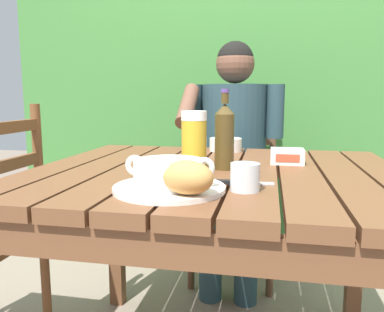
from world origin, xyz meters
name	(u,v)px	position (x,y,z in m)	size (l,w,h in m)	color
dining_table	(215,199)	(0.00, 0.00, 0.66)	(1.13, 0.98, 0.76)	brown
hedge_backdrop	(266,65)	(0.13, 1.55, 1.18)	(2.98, 0.86, 2.52)	#417F39
chair_near_diner	(236,191)	(-0.01, 0.93, 0.46)	(0.43, 0.47, 0.90)	brown
person_eating	(232,147)	(-0.02, 0.73, 0.73)	(0.48, 0.47, 1.25)	#274048
serving_plate	(169,188)	(-0.07, -0.30, 0.76)	(0.27, 0.27, 0.01)	white
soup_bowl	(169,172)	(-0.07, -0.30, 0.80)	(0.22, 0.17, 0.07)	white
bread_roll	(188,177)	(-0.01, -0.37, 0.81)	(0.14, 0.13, 0.08)	#CC8E48
beer_glass	(194,142)	(-0.06, -0.06, 0.85)	(0.08, 0.08, 0.18)	gold
beer_bottle	(224,136)	(0.03, 0.00, 0.86)	(0.06, 0.06, 0.25)	#4C3A1A
water_glass_small	(245,177)	(0.11, -0.26, 0.79)	(0.07, 0.07, 0.07)	silver
butter_tub	(287,156)	(0.22, 0.14, 0.78)	(0.11, 0.08, 0.05)	white
table_knife	(236,183)	(0.08, -0.20, 0.76)	(0.16, 0.03, 0.01)	silver
diner_bowl	(226,145)	(-0.01, 0.40, 0.78)	(0.13, 0.13, 0.05)	white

